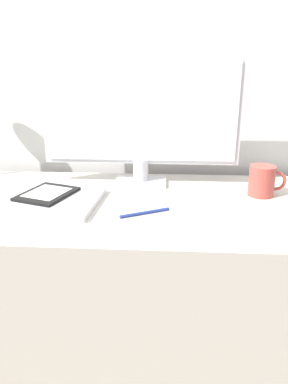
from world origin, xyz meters
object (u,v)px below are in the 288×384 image
Objects in this scene: keyboard at (261,220)px; coffee_mug at (263,181)px; monitor at (141,117)px; laptop at (41,200)px; pen at (145,213)px; ereader at (47,194)px.

keyboard is 0.22m from coffee_mug.
monitor reaches higher than laptop.
pen is at bearing -153.69° from coffee_mug.
keyboard is (0.34, -0.31, -0.22)m from monitor.
pen is at bearing -15.62° from ereader.
monitor reaches higher than keyboard.
ereader is (0.01, 0.02, 0.01)m from laptop.
coffee_mug is at bearing -14.35° from monitor.
monitor is 1.81× the size of laptop.
pen is at bearing -83.65° from monitor.
monitor is 0.39m from ereader.
coffee_mug is (0.67, 0.11, 0.04)m from laptop.
ereader is 1.48× the size of pen.
coffee_mug is at bearing 26.31° from pen.
ereader is at bearing 168.80° from keyboard.
keyboard reaches higher than pen.
coffee_mug is at bearing 9.45° from laptop.
laptop is 3.11× the size of coffee_mug.
ereader is (-0.61, 0.12, 0.02)m from keyboard.
monitor is at bearing 165.65° from coffee_mug.
ereader is at bearing -144.63° from monitor.
coffee_mug reaches higher than laptop.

